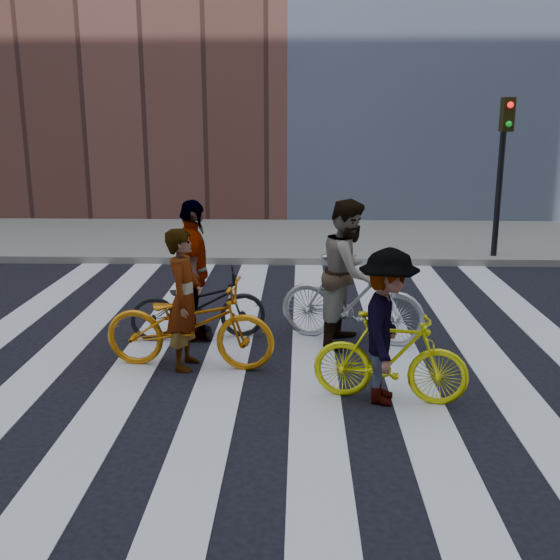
{
  "coord_description": "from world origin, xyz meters",
  "views": [
    {
      "loc": [
        0.37,
        -8.06,
        3.02
      ],
      "look_at": [
        0.11,
        0.3,
        0.89
      ],
      "focal_mm": 42.0,
      "sensor_mm": 36.0,
      "label": 1
    }
  ],
  "objects_px": {
    "bike_silver_mid": "(352,300)",
    "bike_yellow_right": "(390,358)",
    "bike_dark_rear": "(198,305)",
    "rider_mid": "(349,272)",
    "bike_yellow_left": "(189,324)",
    "rider_rear": "(194,271)",
    "rider_left": "(184,299)",
    "traffic_signal": "(503,152)",
    "rider_right": "(387,327)"
  },
  "relations": [
    {
      "from": "bike_silver_mid",
      "to": "bike_dark_rear",
      "type": "xyz_separation_m",
      "value": [
        -2.08,
        0.06,
        -0.11
      ]
    },
    {
      "from": "bike_yellow_right",
      "to": "bike_yellow_left",
      "type": "bearing_deg",
      "value": 79.49
    },
    {
      "from": "bike_yellow_left",
      "to": "rider_mid",
      "type": "relative_size",
      "value": 1.07
    },
    {
      "from": "bike_silver_mid",
      "to": "rider_left",
      "type": "relative_size",
      "value": 1.15
    },
    {
      "from": "rider_left",
      "to": "rider_mid",
      "type": "bearing_deg",
      "value": -58.33
    },
    {
      "from": "bike_dark_rear",
      "to": "bike_yellow_right",
      "type": "bearing_deg",
      "value": -140.72
    },
    {
      "from": "rider_right",
      "to": "rider_rear",
      "type": "distance_m",
      "value": 3.06
    },
    {
      "from": "bike_yellow_right",
      "to": "rider_left",
      "type": "distance_m",
      "value": 2.55
    },
    {
      "from": "bike_yellow_left",
      "to": "rider_left",
      "type": "relative_size",
      "value": 1.21
    },
    {
      "from": "bike_silver_mid",
      "to": "bike_dark_rear",
      "type": "distance_m",
      "value": 2.09
    },
    {
      "from": "bike_silver_mid",
      "to": "bike_yellow_right",
      "type": "height_order",
      "value": "bike_silver_mid"
    },
    {
      "from": "bike_yellow_left",
      "to": "bike_silver_mid",
      "type": "distance_m",
      "value": 2.25
    },
    {
      "from": "bike_dark_rear",
      "to": "bike_silver_mid",
      "type": "bearing_deg",
      "value": -102.82
    },
    {
      "from": "traffic_signal",
      "to": "rider_right",
      "type": "xyz_separation_m",
      "value": [
        -3.11,
        -6.8,
        -1.44
      ]
    },
    {
      "from": "bike_silver_mid",
      "to": "rider_rear",
      "type": "xyz_separation_m",
      "value": [
        -2.13,
        0.06,
        0.37
      ]
    },
    {
      "from": "rider_rear",
      "to": "bike_silver_mid",
      "type": "bearing_deg",
      "value": -102.77
    },
    {
      "from": "bike_yellow_left",
      "to": "rider_left",
      "type": "xyz_separation_m",
      "value": [
        -0.05,
        0.0,
        0.31
      ]
    },
    {
      "from": "rider_right",
      "to": "bike_yellow_left",
      "type": "bearing_deg",
      "value": 79.05
    },
    {
      "from": "bike_silver_mid",
      "to": "rider_mid",
      "type": "height_order",
      "value": "rider_mid"
    },
    {
      "from": "traffic_signal",
      "to": "bike_yellow_right",
      "type": "relative_size",
      "value": 2.02
    },
    {
      "from": "bike_yellow_left",
      "to": "rider_rear",
      "type": "height_order",
      "value": "rider_rear"
    },
    {
      "from": "bike_yellow_right",
      "to": "bike_dark_rear",
      "type": "bearing_deg",
      "value": 61.4
    },
    {
      "from": "bike_yellow_right",
      "to": "rider_mid",
      "type": "height_order",
      "value": "rider_mid"
    },
    {
      "from": "bike_yellow_right",
      "to": "rider_left",
      "type": "relative_size",
      "value": 0.96
    },
    {
      "from": "traffic_signal",
      "to": "rider_rear",
      "type": "distance_m",
      "value": 7.42
    },
    {
      "from": "traffic_signal",
      "to": "bike_yellow_left",
      "type": "bearing_deg",
      "value": -132.32
    },
    {
      "from": "bike_silver_mid",
      "to": "rider_rear",
      "type": "distance_m",
      "value": 2.17
    },
    {
      "from": "rider_mid",
      "to": "bike_yellow_left",
      "type": "bearing_deg",
      "value": 134.7
    },
    {
      "from": "bike_silver_mid",
      "to": "rider_mid",
      "type": "bearing_deg",
      "value": 108.39
    },
    {
      "from": "bike_silver_mid",
      "to": "rider_right",
      "type": "bearing_deg",
      "value": -154.92
    },
    {
      "from": "bike_dark_rear",
      "to": "bike_yellow_left",
      "type": "bearing_deg",
      "value": 171.89
    },
    {
      "from": "traffic_signal",
      "to": "bike_dark_rear",
      "type": "distance_m",
      "value": 7.49
    },
    {
      "from": "rider_mid",
      "to": "rider_rear",
      "type": "relative_size",
      "value": 1.01
    },
    {
      "from": "bike_silver_mid",
      "to": "bike_yellow_right",
      "type": "xyz_separation_m",
      "value": [
        0.27,
        -1.89,
        -0.1
      ]
    },
    {
      "from": "bike_yellow_right",
      "to": "bike_dark_rear",
      "type": "xyz_separation_m",
      "value": [
        -2.36,
        1.95,
        -0.01
      ]
    },
    {
      "from": "traffic_signal",
      "to": "bike_dark_rear",
      "type": "bearing_deg",
      "value": -138.18
    },
    {
      "from": "traffic_signal",
      "to": "bike_yellow_left",
      "type": "relative_size",
      "value": 1.6
    },
    {
      "from": "rider_left",
      "to": "rider_mid",
      "type": "height_order",
      "value": "rider_mid"
    },
    {
      "from": "traffic_signal",
      "to": "rider_left",
      "type": "distance_m",
      "value": 8.12
    },
    {
      "from": "bike_yellow_left",
      "to": "rider_mid",
      "type": "height_order",
      "value": "rider_mid"
    },
    {
      "from": "bike_dark_rear",
      "to": "rider_mid",
      "type": "bearing_deg",
      "value": -102.86
    },
    {
      "from": "bike_silver_mid",
      "to": "rider_left",
      "type": "height_order",
      "value": "rider_left"
    },
    {
      "from": "bike_dark_rear",
      "to": "traffic_signal",
      "type": "bearing_deg",
      "value": -59.27
    },
    {
      "from": "bike_yellow_left",
      "to": "bike_dark_rear",
      "type": "relative_size",
      "value": 1.13
    },
    {
      "from": "rider_mid",
      "to": "rider_rear",
      "type": "xyz_separation_m",
      "value": [
        -2.08,
        0.06,
        -0.01
      ]
    },
    {
      "from": "traffic_signal",
      "to": "bike_silver_mid",
      "type": "relative_size",
      "value": 1.68
    },
    {
      "from": "bike_silver_mid",
      "to": "bike_yellow_right",
      "type": "bearing_deg",
      "value": -153.43
    },
    {
      "from": "bike_yellow_right",
      "to": "rider_rear",
      "type": "relative_size",
      "value": 0.86
    },
    {
      "from": "rider_left",
      "to": "traffic_signal",
      "type": "bearing_deg",
      "value": -36.67
    },
    {
      "from": "bike_silver_mid",
      "to": "rider_mid",
      "type": "distance_m",
      "value": 0.38
    }
  ]
}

